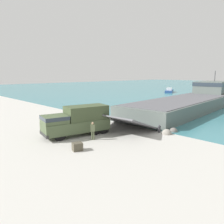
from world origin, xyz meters
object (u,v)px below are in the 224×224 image
at_px(landing_craft, 198,99).
at_px(mooring_bollard, 159,128).
at_px(military_truck, 77,121).
at_px(cargo_crate, 77,147).
at_px(soldier_on_ramp, 93,130).
at_px(moored_boat_a, 169,91).

distance_m(landing_craft, mooring_bollard, 22.22).
distance_m(military_truck, cargo_crate, 5.10).
bearing_deg(mooring_bollard, soldier_on_ramp, -112.68).
bearing_deg(mooring_bollard, moored_boat_a, 120.29).
bearing_deg(soldier_on_ramp, mooring_bollard, 110.63).
distance_m(military_truck, mooring_bollard, 9.22).
bearing_deg(mooring_bollard, military_truck, -127.59).
xyz_separation_m(landing_craft, moored_boat_a, (-22.42, 26.37, -1.17)).
bearing_deg(cargo_crate, landing_craft, 97.16).
bearing_deg(cargo_crate, moored_boat_a, 114.48).
relative_size(moored_boat_a, cargo_crate, 10.27).
bearing_deg(landing_craft, cargo_crate, -87.20).
distance_m(mooring_bollard, cargo_crate, 10.25).
bearing_deg(cargo_crate, mooring_bollard, 81.24).
distance_m(soldier_on_ramp, moored_boat_a, 60.45).
relative_size(landing_craft, moored_boat_a, 4.97).
relative_size(soldier_on_ramp, mooring_bollard, 2.17).
relative_size(mooring_bollard, cargo_crate, 1.01).
distance_m(landing_craft, cargo_crate, 31.89).
relative_size(soldier_on_ramp, cargo_crate, 2.20).
relative_size(military_truck, cargo_crate, 9.01).
height_order(landing_craft, cargo_crate, landing_craft).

